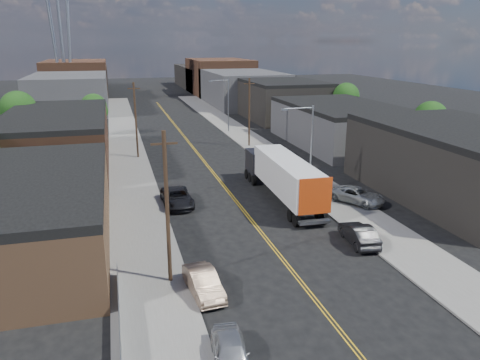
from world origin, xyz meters
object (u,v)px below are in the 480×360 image
car_right_oncoming (359,234)px  car_left_b (203,283)px  car_right_lot_c (293,159)px  car_left_c (177,198)px  semi_truck (281,174)px  car_right_lot_a (357,195)px  car_left_a (231,352)px

car_right_oncoming → car_left_b: bearing=24.7°
car_right_oncoming → car_right_lot_c: bearing=-92.6°
car_left_c → car_right_lot_c: (16.14, 11.20, 0.07)m
semi_truck → car_left_b: size_ratio=3.65×
car_left_b → car_right_lot_c: bearing=53.0°
semi_truck → car_left_c: 10.39m
car_left_c → car_right_lot_c: size_ratio=1.36×
car_right_oncoming → car_right_lot_c: 23.92m
car_right_oncoming → car_right_lot_a: car_right_lot_a is taller
car_left_a → car_right_lot_a: 26.09m
car_left_b → car_right_lot_a: 21.45m
car_left_a → car_left_c: 23.59m
semi_truck → car_right_oncoming: bearing=-78.2°
car_left_b → car_right_lot_c: 32.55m
car_left_b → car_right_lot_c: (16.81, 27.88, 0.11)m
car_right_lot_c → car_left_a: bearing=-111.3°
semi_truck → car_left_b: (-10.90, -16.24, -1.75)m
car_right_oncoming → car_left_c: bearing=-38.7°
semi_truck → car_right_lot_c: 13.16m
car_left_c → car_right_oncoming: (12.34, -12.42, -0.01)m
car_left_b → car_right_lot_c: size_ratio=1.09×
car_left_c → car_right_oncoming: 17.50m
car_left_a → car_right_oncoming: bearing=46.3°
car_right_oncoming → car_right_lot_a: (4.40, 8.28, 0.10)m
car_left_a → car_right_lot_c: (16.81, 34.78, 0.15)m
semi_truck → car_right_lot_a: 7.65m
car_right_oncoming → car_right_lot_a: size_ratio=0.90×
semi_truck → car_right_lot_a: size_ratio=3.15×
car_left_b → car_right_lot_a: bearing=29.9°
semi_truck → car_right_oncoming: 12.27m
car_left_c → car_right_lot_c: 19.65m
semi_truck → car_left_a: 25.64m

